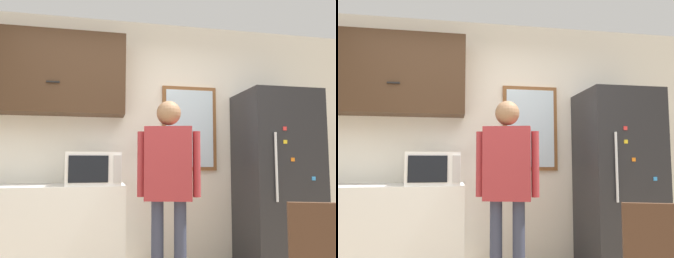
{
  "view_description": "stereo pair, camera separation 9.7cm",
  "coord_description": "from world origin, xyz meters",
  "views": [
    {
      "loc": [
        -0.29,
        -1.78,
        1.15
      ],
      "look_at": [
        0.27,
        0.98,
        1.42
      ],
      "focal_mm": 35.0,
      "sensor_mm": 36.0,
      "label": 1
    },
    {
      "loc": [
        -0.19,
        -1.8,
        1.15
      ],
      "look_at": [
        0.27,
        0.98,
        1.42
      ],
      "focal_mm": 35.0,
      "sensor_mm": 36.0,
      "label": 2
    }
  ],
  "objects": [
    {
      "name": "window",
      "position": [
        0.68,
        1.77,
        1.51
      ],
      "size": [
        0.62,
        0.05,
        0.95
      ],
      "color": "brown"
    },
    {
      "name": "back_wall",
      "position": [
        0.0,
        1.81,
        1.35
      ],
      "size": [
        6.0,
        0.06,
        2.7
      ],
      "color": "silver",
      "rests_on": "ground_plane"
    },
    {
      "name": "counter",
      "position": [
        -1.13,
        1.5,
        0.46
      ],
      "size": [
        2.14,
        0.55,
        0.91
      ],
      "color": "silver",
      "rests_on": "ground_plane"
    },
    {
      "name": "upper_cabinets",
      "position": [
        -1.13,
        1.62,
        2.02
      ],
      "size": [
        2.14,
        0.33,
        0.83
      ],
      "color": "#3D2819"
    },
    {
      "name": "person",
      "position": [
        0.31,
        1.12,
        1.03
      ],
      "size": [
        0.56,
        0.32,
        1.69
      ],
      "rotation": [
        0.0,
        0.0,
        -0.26
      ],
      "color": "#33384C",
      "rests_on": "ground_plane"
    },
    {
      "name": "microwave",
      "position": [
        -0.35,
        1.43,
        1.07
      ],
      "size": [
        0.5,
        0.39,
        0.31
      ],
      "color": "white",
      "rests_on": "counter"
    },
    {
      "name": "refrigerator",
      "position": [
        1.54,
        1.43,
        0.94
      ],
      "size": [
        0.75,
        0.72,
        1.87
      ],
      "color": "#232326",
      "rests_on": "ground_plane"
    }
  ]
}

